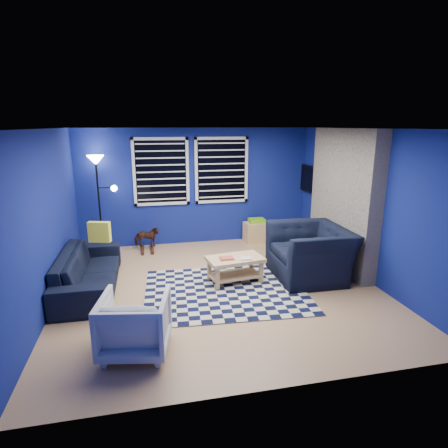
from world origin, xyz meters
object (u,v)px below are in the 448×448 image
sofa (89,271)px  cabinet (256,231)px  armchair_bent (135,323)px  floor_lamp (98,174)px  rocking_horse (147,237)px  coffee_table (235,264)px  tv (311,180)px  armchair_big (310,252)px

sofa → cabinet: bearing=-60.3°
armchair_bent → floor_lamp: 4.04m
sofa → floor_lamp: bearing=-1.1°
sofa → rocking_horse: 1.97m
sofa → cabinet: sofa is taller
floor_lamp → cabinet: bearing=0.1°
coffee_table → cabinet: (1.02, 2.10, -0.08)m
sofa → armchair_bent: (0.74, -1.91, 0.04)m
armchair_bent → rocking_horse: armchair_bent is taller
cabinet → sofa: bearing=-155.8°
tv → armchair_bent: tv is taller
cabinet → rocking_horse: bearing=178.1°
sofa → tv: bearing=-69.6°
tv → armchair_big: size_ratio=0.74×
armchair_bent → coffee_table: size_ratio=0.80×
floor_lamp → sofa: bearing=-91.7°
floor_lamp → armchair_bent: bearing=-79.7°
rocking_horse → cabinet: (2.42, 0.13, -0.05)m
tv → armchair_bent: size_ratio=1.29×
armchair_bent → floor_lamp: bearing=-69.0°
tv → rocking_horse: (-3.57, 0.12, -1.11)m
cabinet → armchair_bent: bearing=-129.6°
tv → armchair_big: tv is taller
armchair_big → coffee_table: armchair_big is taller
armchair_bent → rocking_horse: 3.66m
coffee_table → floor_lamp: bearing=137.4°
armchair_bent → floor_lamp: floor_lamp is taller
coffee_table → rocking_horse: bearing=125.5°
armchair_bent → rocking_horse: (0.19, 3.65, -0.06)m
sofa → coffee_table: sofa is taller
rocking_horse → cabinet: 2.43m
sofa → cabinet: size_ratio=3.83×
armchair_bent → floor_lamp: size_ratio=0.39×
rocking_horse → armchair_bent: bearing=-177.4°
tv → coffee_table: bearing=-139.4°
armchair_big → rocking_horse: bearing=-125.8°
armchair_big → armchair_bent: armchair_big is taller
armchair_big → coffee_table: 1.32m
rocking_horse → coffee_table: rocking_horse is taller
sofa → rocking_horse: bearing=-27.5°
rocking_horse → floor_lamp: 1.60m
armchair_big → coffee_table: bearing=-91.0°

